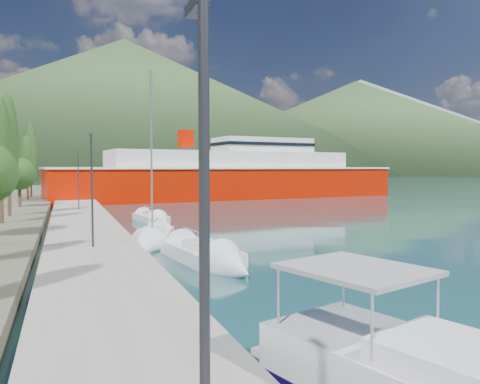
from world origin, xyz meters
name	(u,v)px	position (x,y,z in m)	size (l,w,h in m)	color
ground	(104,186)	(0.00, 120.00, 0.00)	(1400.00, 1400.00, 0.00)	#194247
quay	(83,225)	(-9.00, 26.00, 0.40)	(5.00, 88.00, 0.80)	gray
hills_far	(179,115)	(138.59, 618.73, 77.39)	(1480.00, 900.00, 180.00)	slate
hills_near	(199,116)	(98.04, 372.50, 49.18)	(1010.00, 520.00, 115.00)	#334D28
tree_row	(6,159)	(-14.96, 31.19, 5.80)	(3.91, 62.33, 11.20)	#47301E
lamp_posts	(91,185)	(-9.00, 13.50, 4.08)	(0.15, 46.00, 6.06)	#2D2D33
sailboat_near	(217,261)	(-3.21, 8.80, 0.32)	(3.59, 8.64, 12.04)	silver
sailboat_mid	(149,243)	(-5.46, 15.89, 0.30)	(4.79, 8.83, 12.31)	silver
sailboat_far	(157,220)	(-2.55, 28.74, 0.28)	(3.11, 6.79, 9.62)	silver
ferry	(233,177)	(15.86, 59.32, 3.50)	(58.82, 18.21, 11.49)	#B61200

